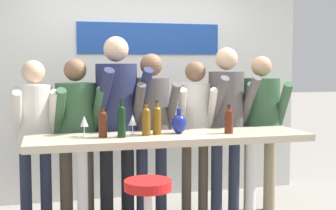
{
  "coord_description": "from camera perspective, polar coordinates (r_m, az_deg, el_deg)",
  "views": [
    {
      "loc": [
        -1.04,
        -3.86,
        1.56
      ],
      "look_at": [
        0.0,
        0.09,
        1.21
      ],
      "focal_mm": 50.0,
      "sensor_mm": 36.0,
      "label": 1
    }
  ],
  "objects": [
    {
      "name": "person_far_left",
      "position": [
        4.45,
        -15.95,
        -2.58
      ],
      "size": [
        0.42,
        0.52,
        1.61
      ],
      "rotation": [
        0.0,
        0.0,
        0.09
      ],
      "color": "#23283D",
      "rests_on": "ground_plane"
    },
    {
      "name": "person_center_right",
      "position": [
        4.74,
        3.33,
        -1.91
      ],
      "size": [
        0.44,
        0.54,
        1.6
      ],
      "rotation": [
        0.0,
        0.0,
        -0.21
      ],
      "color": "#473D33",
      "rests_on": "ground_plane"
    },
    {
      "name": "wine_bottle_1",
      "position": [
        4.14,
        7.43,
        -1.79
      ],
      "size": [
        0.08,
        0.08,
        0.25
      ],
      "color": "#4C1E0F",
      "rests_on": "tasting_table"
    },
    {
      "name": "wine_glass_0",
      "position": [
        3.98,
        -10.18,
        -2.03
      ],
      "size": [
        0.07,
        0.07,
        0.18
      ],
      "color": "silver",
      "rests_on": "tasting_table"
    },
    {
      "name": "person_right",
      "position": [
        4.78,
        7.14,
        -0.92
      ],
      "size": [
        0.45,
        0.56,
        1.74
      ],
      "rotation": [
        0.0,
        0.0,
        0.07
      ],
      "color": "#23283D",
      "rests_on": "ground_plane"
    },
    {
      "name": "wine_glass_1",
      "position": [
        4.0,
        -4.35,
        -1.92
      ],
      "size": [
        0.07,
        0.07,
        0.18
      ],
      "color": "silver",
      "rests_on": "tasting_table"
    },
    {
      "name": "wine_bottle_0",
      "position": [
        4.04,
        -1.35,
        -1.69
      ],
      "size": [
        0.07,
        0.07,
        0.29
      ],
      "color": "brown",
      "rests_on": "tasting_table"
    },
    {
      "name": "wine_bottle_4",
      "position": [
        3.98,
        -2.68,
        -1.84
      ],
      "size": [
        0.07,
        0.07,
        0.29
      ],
      "color": "brown",
      "rests_on": "tasting_table"
    },
    {
      "name": "wine_bottle_3",
      "position": [
        3.89,
        -5.68,
        -1.79
      ],
      "size": [
        0.07,
        0.07,
        0.33
      ],
      "color": "black",
      "rests_on": "tasting_table"
    },
    {
      "name": "person_center",
      "position": [
        4.55,
        -2.0,
        -1.73
      ],
      "size": [
        0.42,
        0.53,
        1.67
      ],
      "rotation": [
        0.0,
        0.0,
        0.02
      ],
      "color": "#23283D",
      "rests_on": "ground_plane"
    },
    {
      "name": "wine_bottle_2",
      "position": [
        3.92,
        -7.96,
        -2.16
      ],
      "size": [
        0.07,
        0.07,
        0.26
      ],
      "color": "#4C1E0F",
      "rests_on": "tasting_table"
    },
    {
      "name": "decorative_vase",
      "position": [
        4.11,
        1.35,
        -2.25
      ],
      "size": [
        0.13,
        0.13,
        0.22
      ],
      "color": "navy",
      "rests_on": "tasting_table"
    },
    {
      "name": "person_center_left",
      "position": [
        4.47,
        -6.24,
        -0.63
      ],
      "size": [
        0.54,
        0.65,
        1.83
      ],
      "rotation": [
        0.0,
        0.0,
        0.2
      ],
      "color": "black",
      "rests_on": "ground_plane"
    },
    {
      "name": "back_wall",
      "position": [
        5.54,
        -3.92,
        3.0
      ],
      "size": [
        4.04,
        0.12,
        2.75
      ],
      "color": "silver",
      "rests_on": "ground_plane"
    },
    {
      "name": "tasting_table",
      "position": [
        4.06,
        0.33,
        -5.65
      ],
      "size": [
        2.44,
        0.6,
        0.96
      ],
      "color": "beige",
      "rests_on": "ground_plane"
    },
    {
      "name": "person_left",
      "position": [
        4.47,
        -11.12,
        -2.44
      ],
      "size": [
        0.48,
        0.57,
        1.62
      ],
      "rotation": [
        0.0,
        0.0,
        0.12
      ],
      "color": "#473D33",
      "rests_on": "ground_plane"
    },
    {
      "name": "person_far_right",
      "position": [
        5.03,
        11.27,
        -1.42
      ],
      "size": [
        0.52,
        0.6,
        1.66
      ],
      "rotation": [
        0.0,
        0.0,
        -0.16
      ],
      "color": "gray",
      "rests_on": "ground_plane"
    }
  ]
}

